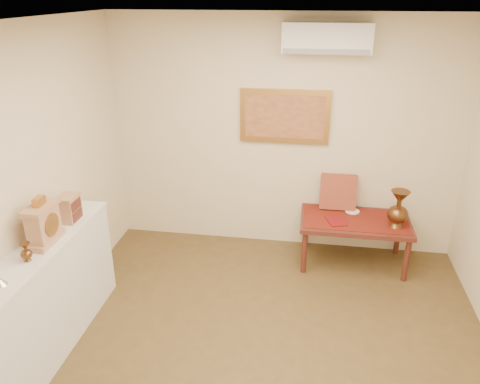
% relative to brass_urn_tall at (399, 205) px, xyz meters
% --- Properties ---
extents(floor, '(4.50, 4.50, 0.00)m').
position_rel_brass_urn_tall_xyz_m(floor, '(-1.27, -1.77, -0.81)').
color(floor, brown).
rests_on(floor, ground).
extents(ceiling, '(4.50, 4.50, 0.00)m').
position_rel_brass_urn_tall_xyz_m(ceiling, '(-1.27, -1.77, 1.89)').
color(ceiling, silver).
rests_on(ceiling, ground).
extents(wall_back, '(4.00, 0.02, 2.70)m').
position_rel_brass_urn_tall_xyz_m(wall_back, '(-1.27, 0.48, 0.54)').
color(wall_back, beige).
rests_on(wall_back, ground).
extents(wall_left, '(0.02, 4.50, 2.70)m').
position_rel_brass_urn_tall_xyz_m(wall_left, '(-3.27, -1.77, 0.54)').
color(wall_left, beige).
rests_on(wall_left, ground).
extents(brass_urn_small, '(0.09, 0.09, 0.20)m').
position_rel_brass_urn_tall_xyz_m(brass_urn_small, '(-3.06, -1.87, 0.27)').
color(brass_urn_small, brown).
rests_on(brass_urn_small, display_ledge).
extents(table_cloth, '(1.14, 0.59, 0.01)m').
position_rel_brass_urn_tall_xyz_m(table_cloth, '(-0.42, 0.11, -0.25)').
color(table_cloth, maroon).
rests_on(table_cloth, low_table).
extents(brass_urn_tall, '(0.22, 0.22, 0.50)m').
position_rel_brass_urn_tall_xyz_m(brass_urn_tall, '(0.00, 0.00, 0.00)').
color(brass_urn_tall, brown).
rests_on(brass_urn_tall, table_cloth).
extents(plate, '(0.16, 0.16, 0.01)m').
position_rel_brass_urn_tall_xyz_m(plate, '(-0.44, 0.29, -0.24)').
color(plate, white).
rests_on(plate, table_cloth).
extents(menu, '(0.25, 0.29, 0.01)m').
position_rel_brass_urn_tall_xyz_m(menu, '(-0.63, 0.01, -0.24)').
color(menu, maroon).
rests_on(menu, table_cloth).
extents(cushion, '(0.41, 0.18, 0.42)m').
position_rel_brass_urn_tall_xyz_m(cushion, '(-0.61, 0.37, -0.05)').
color(cushion, maroon).
rests_on(cushion, table_cloth).
extents(display_ledge, '(0.37, 2.02, 0.98)m').
position_rel_brass_urn_tall_xyz_m(display_ledge, '(-3.09, -1.77, -0.32)').
color(display_ledge, silver).
rests_on(display_ledge, floor).
extents(mantel_clock, '(0.17, 0.36, 0.41)m').
position_rel_brass_urn_tall_xyz_m(mantel_clock, '(-3.07, -1.59, 0.35)').
color(mantel_clock, tan).
rests_on(mantel_clock, display_ledge).
extents(wooden_chest, '(0.16, 0.21, 0.24)m').
position_rel_brass_urn_tall_xyz_m(wooden_chest, '(-3.07, -1.18, 0.30)').
color(wooden_chest, tan).
rests_on(wooden_chest, display_ledge).
extents(low_table, '(1.20, 0.70, 0.55)m').
position_rel_brass_urn_tall_xyz_m(low_table, '(-0.42, 0.11, -0.32)').
color(low_table, '#542119').
rests_on(low_table, floor).
extents(painting, '(1.00, 0.06, 0.60)m').
position_rel_brass_urn_tall_xyz_m(painting, '(-1.27, 0.45, 0.79)').
color(painting, '#B47C39').
rests_on(painting, wall_back).
extents(ac_unit, '(0.90, 0.25, 0.30)m').
position_rel_brass_urn_tall_xyz_m(ac_unit, '(-0.87, 0.35, 1.64)').
color(ac_unit, white).
rests_on(ac_unit, wall_back).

